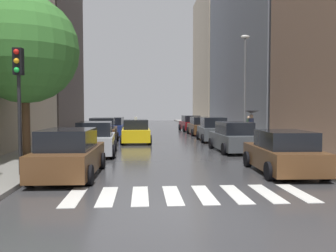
% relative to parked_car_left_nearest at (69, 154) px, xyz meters
% --- Properties ---
extents(ground_plane, '(28.00, 72.00, 0.04)m').
position_rel_parked_car_left_nearest_xyz_m(ground_plane, '(3.86, 19.54, -0.81)').
color(ground_plane, '#38383A').
extents(sidewalk_left, '(3.00, 72.00, 0.15)m').
position_rel_parked_car_left_nearest_xyz_m(sidewalk_left, '(-2.64, 19.54, -0.72)').
color(sidewalk_left, gray).
rests_on(sidewalk_left, ground).
extents(sidewalk_right, '(3.00, 72.00, 0.15)m').
position_rel_parked_car_left_nearest_xyz_m(sidewalk_right, '(10.36, 19.54, -0.72)').
color(sidewalk_right, gray).
rests_on(sidewalk_right, ground).
extents(crosswalk_stripes, '(6.75, 2.20, 0.01)m').
position_rel_parked_car_left_nearest_xyz_m(crosswalk_stripes, '(3.86, -2.92, -0.79)').
color(crosswalk_stripes, silver).
rests_on(crosswalk_stripes, ground).
extents(building_left_mid, '(6.00, 12.51, 18.96)m').
position_rel_parked_car_left_nearest_xyz_m(building_left_mid, '(-7.14, 22.69, 8.69)').
color(building_left_mid, '#564C47').
rests_on(building_left_mid, ground).
extents(building_right_mid, '(6.00, 21.91, 19.44)m').
position_rel_parked_car_left_nearest_xyz_m(building_right_mid, '(14.86, 23.97, 8.93)').
color(building_right_mid, slate).
rests_on(building_right_mid, ground).
extents(building_right_far, '(6.00, 15.13, 20.66)m').
position_rel_parked_car_left_nearest_xyz_m(building_right_far, '(14.86, 43.45, 9.54)').
color(building_right_far, '#B2A38C').
rests_on(building_right_far, ground).
extents(parked_car_left_nearest, '(2.16, 4.59, 1.70)m').
position_rel_parked_car_left_nearest_xyz_m(parked_car_left_nearest, '(0.00, 0.00, 0.00)').
color(parked_car_left_nearest, brown).
rests_on(parked_car_left_nearest, ground).
extents(parked_car_left_second, '(2.24, 4.32, 1.72)m').
position_rel_parked_car_left_nearest_xyz_m(parked_car_left_second, '(0.16, 5.76, 0.01)').
color(parked_car_left_second, '#B2B7BF').
rests_on(parked_car_left_second, ground).
extents(parked_car_left_third, '(2.08, 4.73, 1.77)m').
position_rel_parked_car_left_nearest_xyz_m(parked_car_left_third, '(-0.09, 11.79, 0.03)').
color(parked_car_left_third, brown).
rests_on(parked_car_left_third, ground).
extents(parked_car_left_fourth, '(2.26, 4.55, 1.62)m').
position_rel_parked_car_left_nearest_xyz_m(parked_car_left_fourth, '(0.10, 18.00, -0.03)').
color(parked_car_left_fourth, navy).
rests_on(parked_car_left_fourth, ground).
extents(parked_car_right_nearest, '(2.25, 4.24, 1.59)m').
position_rel_parked_car_left_nearest_xyz_m(parked_car_right_nearest, '(7.83, 0.09, -0.04)').
color(parked_car_right_nearest, brown).
rests_on(parked_car_right_nearest, ground).
extents(parked_car_right_second, '(2.10, 4.47, 1.66)m').
position_rel_parked_car_left_nearest_xyz_m(parked_car_right_second, '(7.65, 6.61, -0.02)').
color(parked_car_right_second, '#474C51').
rests_on(parked_car_right_second, ground).
extents(parked_car_right_third, '(2.16, 4.19, 1.75)m').
position_rel_parked_car_left_nearest_xyz_m(parked_car_right_third, '(7.73, 12.65, 0.02)').
color(parked_car_right_third, '#474C51').
rests_on(parked_car_right_third, ground).
extents(parked_car_right_fourth, '(2.08, 4.39, 1.62)m').
position_rel_parked_car_left_nearest_xyz_m(parked_car_right_fourth, '(7.83, 18.63, -0.03)').
color(parked_car_right_fourth, brown).
rests_on(parked_car_right_fourth, ground).
extents(parked_car_right_fifth, '(2.17, 4.44, 1.63)m').
position_rel_parked_car_left_nearest_xyz_m(parked_car_right_fifth, '(7.68, 24.06, -0.03)').
color(parked_car_right_fifth, maroon).
rests_on(parked_car_right_fifth, ground).
extents(taxi_midroad, '(2.16, 4.50, 1.81)m').
position_rel_parked_car_left_nearest_xyz_m(taxi_midroad, '(2.14, 12.05, -0.03)').
color(taxi_midroad, yellow).
rests_on(taxi_midroad, ground).
extents(pedestrian_foreground, '(0.36, 0.36, 1.70)m').
position_rel_parked_car_left_nearest_xyz_m(pedestrian_foreground, '(10.31, 12.37, 0.25)').
color(pedestrian_foreground, brown).
rests_on(pedestrian_foreground, sidewalk_right).
extents(pedestrian_by_kerb, '(1.09, 1.09, 2.10)m').
position_rel_parked_car_left_nearest_xyz_m(pedestrian_by_kerb, '(10.00, 10.81, 0.92)').
color(pedestrian_by_kerb, black).
rests_on(pedestrian_by_kerb, sidewalk_right).
extents(street_tree_left, '(4.91, 4.91, 7.40)m').
position_rel_parked_car_left_nearest_xyz_m(street_tree_left, '(-2.76, 4.02, 4.30)').
color(street_tree_left, '#513823').
rests_on(street_tree_left, sidewalk_left).
extents(traffic_light_left_corner, '(0.30, 0.42, 4.30)m').
position_rel_parked_car_left_nearest_xyz_m(traffic_light_left_corner, '(-1.59, -0.30, 2.49)').
color(traffic_light_left_corner, black).
rests_on(traffic_light_left_corner, sidewalk_left).
extents(lamp_post_right, '(0.60, 0.28, 7.10)m').
position_rel_parked_car_left_nearest_xyz_m(lamp_post_right, '(9.41, 10.46, 3.44)').
color(lamp_post_right, '#595B60').
rests_on(lamp_post_right, sidewalk_right).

